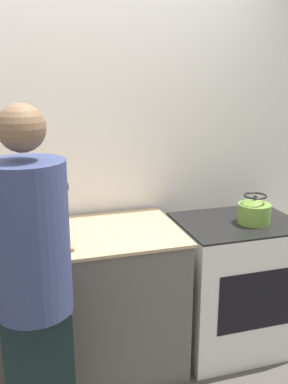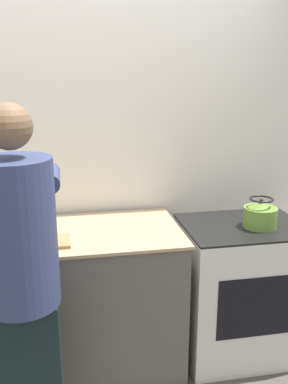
% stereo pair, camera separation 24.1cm
% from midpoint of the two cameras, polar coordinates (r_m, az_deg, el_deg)
% --- Properties ---
extents(wall_back, '(8.00, 0.05, 2.60)m').
position_cam_midpoint_polar(wall_back, '(2.81, -4.95, 5.41)').
color(wall_back, white).
rests_on(wall_back, ground_plane).
extents(counter, '(1.81, 0.69, 0.90)m').
position_cam_midpoint_polar(counter, '(2.71, -12.34, -14.54)').
color(counter, '#5B5651').
rests_on(counter, ground_plane).
extents(oven, '(0.75, 0.59, 0.88)m').
position_cam_midpoint_polar(oven, '(2.94, 15.02, -12.40)').
color(oven, silver).
rests_on(oven, ground_plane).
extents(person, '(0.38, 0.61, 1.68)m').
position_cam_midpoint_polar(person, '(1.98, -12.60, -11.16)').
color(person, black).
rests_on(person, ground_plane).
extents(cutting_board, '(0.39, 0.19, 0.02)m').
position_cam_midpoint_polar(cutting_board, '(2.37, -11.70, -6.78)').
color(cutting_board, '#A87A4C').
rests_on(cutting_board, counter).
extents(knife, '(0.25, 0.09, 0.01)m').
position_cam_midpoint_polar(knife, '(2.34, -12.44, -6.79)').
color(knife, silver).
rests_on(knife, cutting_board).
extents(kettle, '(0.20, 0.20, 0.18)m').
position_cam_midpoint_polar(kettle, '(2.73, 17.72, -2.97)').
color(kettle, olive).
rests_on(kettle, oven).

